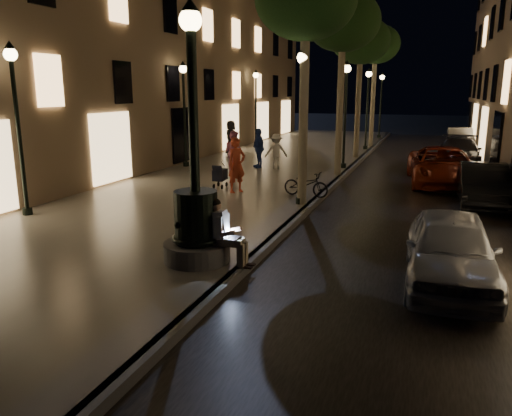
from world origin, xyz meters
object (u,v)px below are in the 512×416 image
at_px(lamp_left_b, 184,101).
at_px(pedestrian_pink, 234,152).
at_px(lamp_curb_a, 302,106).
at_px(tree_near, 306,1).
at_px(fountain_lamppost, 196,214).
at_px(lamp_curb_b, 346,101).
at_px(stroller, 220,175).
at_px(lamp_curb_c, 368,98).
at_px(car_front, 451,249).
at_px(bicycle, 306,184).
at_px(tree_far, 376,45).
at_px(pedestrian_dark, 231,138).
at_px(car_rear, 458,153).
at_px(pedestrian_red, 237,165).
at_px(car_third, 443,167).
at_px(pedestrian_white, 276,151).
at_px(lamp_left_a, 16,108).
at_px(pedestrian_blue, 259,148).
at_px(tree_third, 361,42).
at_px(lamp_left_c, 256,98).
at_px(car_second, 483,185).
at_px(lamp_curb_d, 381,97).
at_px(tree_second, 343,23).
at_px(car_fifth, 460,139).
at_px(seated_man_laptop, 223,230).

relative_size(lamp_left_b, pedestrian_pink, 2.64).
bearing_deg(lamp_curb_a, tree_near, 0.00).
xyz_separation_m(fountain_lamppost, lamp_curb_b, (0.70, 14.00, 2.02)).
bearing_deg(stroller, lamp_curb_a, -29.83).
xyz_separation_m(lamp_curb_c, car_front, (4.30, -21.08, -2.53)).
distance_m(lamp_curb_a, bicycle, 2.86).
xyz_separation_m(tree_far, pedestrian_dark, (-6.78, -7.34, -5.28)).
height_order(car_rear, pedestrian_red, pedestrian_red).
relative_size(tree_far, car_third, 1.40).
bearing_deg(pedestrian_white, lamp_left_a, 47.56).
xyz_separation_m(tree_near, pedestrian_blue, (-3.79, 6.78, -5.13)).
xyz_separation_m(tree_third, lamp_left_c, (-7.10, 4.00, -2.90)).
bearing_deg(car_rear, tree_third, 175.05).
bearing_deg(lamp_left_a, pedestrian_dark, 88.44).
distance_m(pedestrian_red, pedestrian_blue, 5.85).
distance_m(tree_third, pedestrian_pink, 9.64).
distance_m(lamp_curb_b, stroller, 7.70).
bearing_deg(car_rear, pedestrian_dark, -173.95).
distance_m(tree_far, pedestrian_dark, 11.30).
bearing_deg(car_rear, pedestrian_pink, -142.86).
xyz_separation_m(lamp_left_b, car_second, (12.60, -3.35, -2.55)).
distance_m(tree_near, lamp_curb_b, 8.54).
xyz_separation_m(lamp_left_c, pedestrian_pink, (2.85, -11.04, -2.13)).
xyz_separation_m(lamp_curb_a, bicycle, (-0.10, 1.16, -2.61)).
bearing_deg(lamp_left_c, stroller, -75.78).
xyz_separation_m(fountain_lamppost, lamp_left_a, (-6.40, 2.00, 2.02)).
distance_m(lamp_curb_d, bicycle, 22.99).
distance_m(pedestrian_pink, bicycle, 5.65).
bearing_deg(car_front, pedestrian_white, 119.46).
bearing_deg(pedestrian_dark, lamp_curb_c, -47.83).
distance_m(tree_second, lamp_curb_b, 3.69).
distance_m(tree_third, pedestrian_white, 7.90).
bearing_deg(car_second, pedestrian_white, 154.05).
height_order(stroller, car_front, car_front).
relative_size(tree_far, pedestrian_white, 4.70).
bearing_deg(car_fifth, lamp_curb_d, 136.84).
distance_m(tree_near, car_second, 8.22).
bearing_deg(lamp_left_c, car_fifth, 13.55).
bearing_deg(seated_man_laptop, pedestrian_red, 109.41).
height_order(stroller, bicycle, stroller).
distance_m(tree_far, car_second, 17.26).
bearing_deg(tree_near, pedestrian_red, 158.19).
xyz_separation_m(pedestrian_red, pedestrian_pink, (-1.68, 3.91, -0.06)).
relative_size(tree_near, lamp_curb_c, 1.52).
height_order(tree_second, bicycle, tree_second).
bearing_deg(lamp_left_a, stroller, 56.95).
bearing_deg(car_front, lamp_left_b, 134.02).
distance_m(lamp_curb_b, lamp_left_a, 13.94).
bearing_deg(tree_second, car_fifth, 67.56).
relative_size(fountain_lamppost, pedestrian_red, 2.69).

